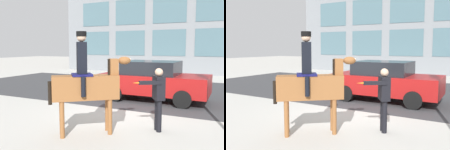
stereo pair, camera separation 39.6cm
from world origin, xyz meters
TOP-DOWN VIEW (x-y plane):
  - ground_plane at (0.00, 0.00)m, footprint 80.00×80.00m
  - road_surface at (0.00, 4.75)m, footprint 22.77×8.50m
  - mounted_horse_lead at (0.03, -2.04)m, footprint 1.68×1.47m
  - pedestrian_bystander at (1.50, -1.06)m, footprint 0.70×0.79m
  - street_car_near_lane at (0.28, 2.53)m, footprint 4.20×2.02m

SIDE VIEW (x-z plane):
  - ground_plane at x=0.00m, z-range 0.00..0.00m
  - road_surface at x=0.00m, z-range 0.00..0.01m
  - street_car_near_lane at x=0.28m, z-range 0.02..1.59m
  - pedestrian_bystander at x=1.50m, z-range 0.14..1.74m
  - mounted_horse_lead at x=0.03m, z-range 0.00..2.49m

